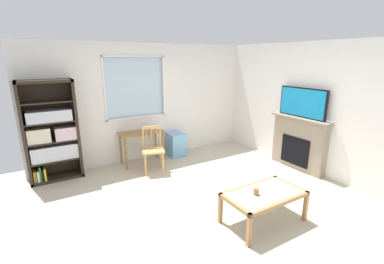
{
  "coord_description": "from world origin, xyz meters",
  "views": [
    {
      "loc": [
        -2.16,
        -3.05,
        2.21
      ],
      "look_at": [
        -0.01,
        0.54,
        1.04
      ],
      "focal_mm": 25.19,
      "sensor_mm": 36.0,
      "label": 1
    }
  ],
  "objects": [
    {
      "name": "ground",
      "position": [
        0.0,
        0.0,
        -0.01
      ],
      "size": [
        5.9,
        6.03,
        0.02
      ],
      "primitive_type": "cube",
      "color": "beige"
    },
    {
      "name": "wall_back_with_window",
      "position": [
        0.03,
        2.52,
        1.21
      ],
      "size": [
        4.9,
        0.15,
        2.51
      ],
      "color": "white",
      "rests_on": "ground"
    },
    {
      "name": "wall_right",
      "position": [
        2.51,
        0.0,
        1.25
      ],
      "size": [
        0.12,
        5.23,
        2.51
      ],
      "primitive_type": "cube",
      "color": "white",
      "rests_on": "ground"
    },
    {
      "name": "bookshelf",
      "position": [
        -1.94,
        2.28,
        0.86
      ],
      "size": [
        0.9,
        0.38,
        1.84
      ],
      "color": "#2D2319",
      "rests_on": "ground"
    },
    {
      "name": "desk_under_window",
      "position": [
        -0.28,
        2.17,
        0.58
      ],
      "size": [
        0.91,
        0.46,
        0.7
      ],
      "color": "olive",
      "rests_on": "ground"
    },
    {
      "name": "wooden_chair",
      "position": [
        -0.24,
        1.65,
        0.46
      ],
      "size": [
        0.52,
        0.5,
        0.9
      ],
      "color": "tan",
      "rests_on": "ground"
    },
    {
      "name": "plastic_drawer_unit",
      "position": [
        0.57,
        2.22,
        0.26
      ],
      "size": [
        0.35,
        0.4,
        0.53
      ],
      "primitive_type": "cube",
      "color": "#72ADDB",
      "rests_on": "ground"
    },
    {
      "name": "fireplace",
      "position": [
        2.35,
        0.28,
        0.54
      ],
      "size": [
        0.26,
        1.27,
        1.07
      ],
      "color": "gray",
      "rests_on": "ground"
    },
    {
      "name": "tv",
      "position": [
        2.33,
        0.28,
        1.36
      ],
      "size": [
        0.06,
        1.02,
        0.58
      ],
      "color": "black",
      "rests_on": "fireplace"
    },
    {
      "name": "coffee_table",
      "position": [
        0.37,
        -0.74,
        0.38
      ],
      "size": [
        1.09,
        0.62,
        0.44
      ],
      "color": "#8C9E99",
      "rests_on": "ground"
    },
    {
      "name": "sippy_cup",
      "position": [
        0.23,
        -0.72,
        0.49
      ],
      "size": [
        0.07,
        0.07,
        0.09
      ],
      "primitive_type": "cylinder",
      "color": "orange",
      "rests_on": "coffee_table"
    }
  ]
}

